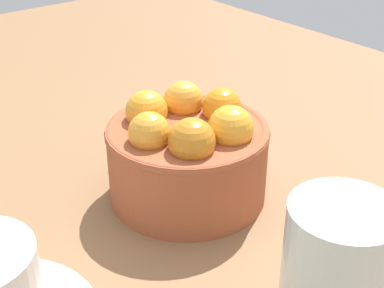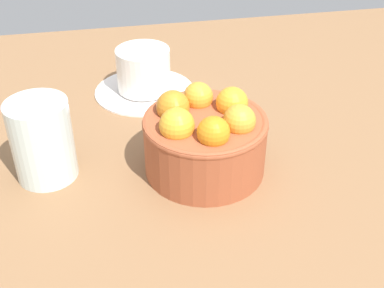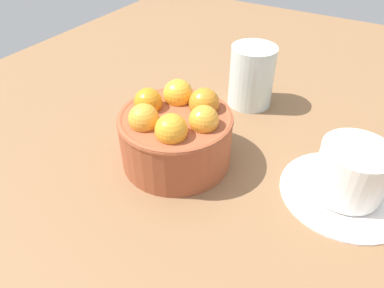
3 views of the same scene
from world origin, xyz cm
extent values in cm
cube|color=brown|center=(0.00, 0.00, -1.78)|extent=(149.05, 102.81, 3.57)
cylinder|color=#9E4C2D|center=(0.00, 0.00, 3.74)|extent=(15.22, 15.22, 7.49)
torus|color=#9E4C2D|center=(0.00, 0.00, 7.09)|extent=(15.42, 15.42, 1.00)
sphere|color=orange|center=(-3.81, -1.92, 8.27)|extent=(4.06, 4.06, 4.06)
sphere|color=orange|center=(-0.24, -4.26, 8.27)|extent=(3.83, 3.83, 3.83)
sphere|color=orange|center=(3.57, -2.34, 8.27)|extent=(4.16, 4.16, 4.16)
sphere|color=gold|center=(3.81, 1.92, 8.27)|extent=(4.20, 4.20, 4.20)
sphere|color=orange|center=(0.24, 4.26, 8.27)|extent=(3.85, 3.85, 3.85)
sphere|color=gold|center=(-3.57, 2.34, 8.27)|extent=(3.93, 3.93, 3.93)
cylinder|color=white|center=(5.13, -22.14, 0.30)|extent=(16.10, 16.10, 0.60)
cylinder|color=white|center=(5.13, -22.14, 3.99)|extent=(8.51, 8.51, 6.78)
cylinder|color=silver|center=(19.71, -2.70, 5.19)|extent=(7.56, 7.56, 10.37)
camera|label=1|loc=(36.15, -28.55, 30.95)|focal=52.14mm
camera|label=2|loc=(11.72, 51.10, 39.66)|focal=47.53mm
camera|label=3|loc=(-32.17, -21.51, 33.10)|focal=33.07mm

